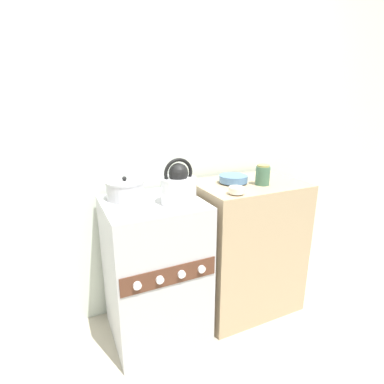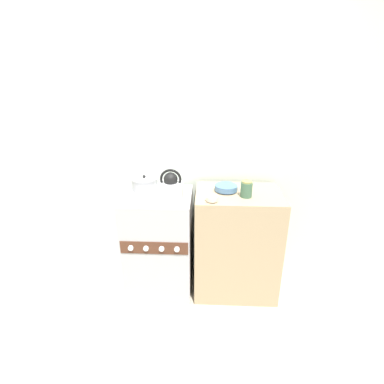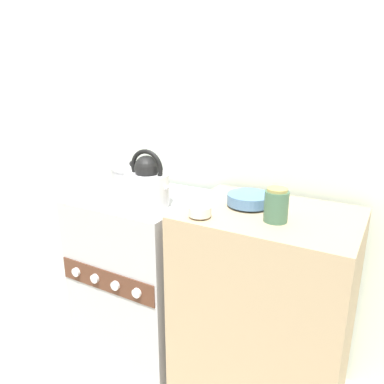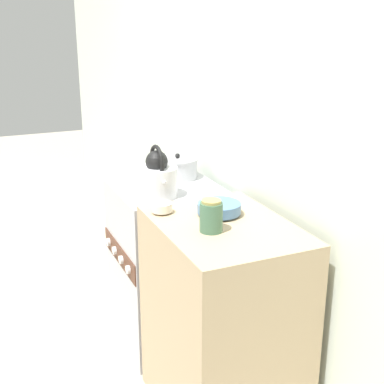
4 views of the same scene
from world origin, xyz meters
TOP-DOWN VIEW (x-y plane):
  - ground_plane at (0.00, 0.00)m, footprint 12.00×12.00m
  - wall_back at (0.00, 0.61)m, footprint 7.00×0.06m
  - stove at (0.00, 0.27)m, footprint 0.58×0.56m
  - counter at (0.69, 0.27)m, footprint 0.72×0.54m
  - kettle at (0.13, 0.17)m, footprint 0.25×0.20m
  - cooking_pot at (-0.13, 0.39)m, footprint 0.23×0.23m
  - enamel_bowl at (0.58, 0.30)m, footprint 0.19×0.19m
  - small_ceramic_bowl at (0.46, 0.07)m, footprint 0.09×0.09m
  - storage_jar at (0.73, 0.18)m, footprint 0.09×0.09m

SIDE VIEW (x-z plane):
  - ground_plane at x=0.00m, z-range 0.00..0.00m
  - stove at x=0.00m, z-range 0.00..0.91m
  - counter at x=0.69m, z-range 0.00..0.95m
  - cooking_pot at x=-0.13m, z-range 0.90..1.04m
  - small_ceramic_bowl at x=0.46m, z-range 0.96..1.00m
  - enamel_bowl at x=0.58m, z-range 0.96..1.01m
  - kettle at x=0.13m, z-range 0.88..1.15m
  - storage_jar at x=0.73m, z-range 0.95..1.08m
  - wall_back at x=0.00m, z-range 0.00..2.50m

